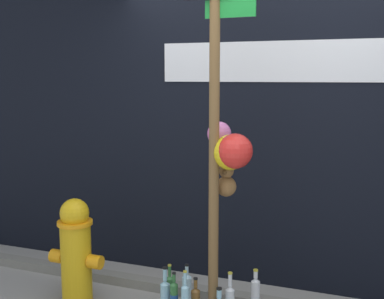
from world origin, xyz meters
TOP-DOWN VIEW (x-y plane):
  - building_wall at (0.00, 1.34)m, footprint 10.00×0.21m
  - memorial_post at (-0.13, 0.53)m, footprint 0.51×0.42m
  - fire_hydrant at (-1.32, 0.41)m, footprint 0.46×0.28m
  - bottle_0 at (-0.48, 0.43)m, footprint 0.06×0.06m
  - bottle_4 at (-0.46, 0.64)m, footprint 0.08×0.08m
  - bottle_5 at (0.07, 0.73)m, footprint 0.07×0.07m
  - bottle_7 at (-0.60, 0.62)m, footprint 0.06×0.06m
  - bottle_8 at (-0.57, 0.47)m, footprint 0.07×0.07m

SIDE VIEW (x-z plane):
  - bottle_7 at x=-0.60m, z-range -0.03..0.29m
  - bottle_4 at x=-0.46m, z-range -0.03..0.31m
  - bottle_8 at x=-0.57m, z-range -0.04..0.32m
  - bottle_0 at x=-0.48m, z-range -0.03..0.32m
  - bottle_5 at x=0.07m, z-range -0.03..0.31m
  - fire_hydrant at x=-1.32m, z-range 0.00..0.85m
  - memorial_post at x=-0.13m, z-range 0.16..2.83m
  - building_wall at x=0.00m, z-range 0.00..3.95m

